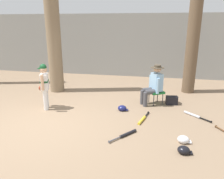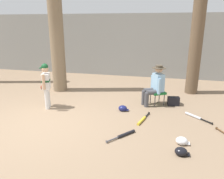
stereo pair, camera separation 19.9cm
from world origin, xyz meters
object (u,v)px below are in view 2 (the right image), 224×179
object	(u,v)px
young_ballplayer	(46,83)
handbag_beside_stool	(173,101)
bat_yellow_trainer	(142,120)
batting_helmet_white	(182,141)
bat_black_composite	(124,135)
seated_spectator	(155,84)
folding_stool	(158,93)
bat_aluminum_silver	(195,117)
batting_helmet_black	(181,152)
tree_near_player	(56,21)
batting_helmet_navy	(123,108)
tree_behind_spectator	(196,43)

from	to	relation	value
young_ballplayer	handbag_beside_stool	bearing A→B (deg)	16.46
bat_yellow_trainer	batting_helmet_white	xyz separation A→B (m)	(0.89, -0.92, 0.04)
bat_black_composite	seated_spectator	bearing A→B (deg)	76.24
folding_stool	seated_spectator	xyz separation A→B (m)	(-0.09, -0.05, 0.28)
handbag_beside_stool	bat_aluminum_silver	xyz separation A→B (m)	(0.53, -0.81, -0.10)
handbag_beside_stool	batting_helmet_black	size ratio (longest dim) A/B	1.23
bat_black_composite	tree_near_player	bearing A→B (deg)	135.71
bat_aluminum_silver	batting_helmet_navy	bearing A→B (deg)	179.03
seated_spectator	tree_near_player	bearing A→B (deg)	168.03
tree_behind_spectator	bat_black_composite	world-z (taller)	tree_behind_spectator
young_ballplayer	batting_helmet_white	size ratio (longest dim) A/B	4.65
batting_helmet_navy	batting_helmet_black	bearing A→B (deg)	-51.96
young_ballplayer	bat_yellow_trainer	distance (m)	2.89
young_ballplayer	bat_aluminum_silver	world-z (taller)	young_ballplayer
young_ballplayer	bat_yellow_trainer	world-z (taller)	young_ballplayer
tree_behind_spectator	bat_aluminum_silver	bearing A→B (deg)	-92.73
tree_behind_spectator	bat_black_composite	size ratio (longest dim) A/B	6.39
seated_spectator	bat_aluminum_silver	world-z (taller)	seated_spectator
batting_helmet_navy	batting_helmet_white	xyz separation A→B (m)	(1.51, -1.47, -0.00)
bat_aluminum_silver	batting_helmet_white	size ratio (longest dim) A/B	2.22
tree_behind_spectator	seated_spectator	bearing A→B (deg)	-128.31
young_ballplayer	bat_aluminum_silver	distance (m)	4.17
tree_behind_spectator	seated_spectator	size ratio (longest dim) A/B	3.49
tree_behind_spectator	bat_black_composite	distance (m)	4.38
tree_near_player	batting_helmet_black	world-z (taller)	tree_near_player
folding_stool	young_ballplayer	bearing A→B (deg)	-161.58
folding_stool	batting_helmet_navy	world-z (taller)	folding_stool
handbag_beside_stool	bat_yellow_trainer	bearing A→B (deg)	-120.39
tree_behind_spectator	folding_stool	bearing A→B (deg)	-127.19
bat_yellow_trainer	bat_aluminum_silver	distance (m)	1.41
bat_black_composite	bat_yellow_trainer	bearing A→B (deg)	70.71
batting_helmet_white	tree_behind_spectator	bearing A→B (deg)	81.88
tree_near_player	bat_yellow_trainer	bearing A→B (deg)	-31.57
seated_spectator	batting_helmet_navy	distance (m)	1.23
folding_stool	bat_black_composite	world-z (taller)	folding_stool
young_ballplayer	batting_helmet_navy	world-z (taller)	young_ballplayer
handbag_beside_stool	batting_helmet_navy	bearing A→B (deg)	-150.77
tree_behind_spectator	batting_helmet_black	size ratio (longest dim) A/B	15.20
tree_near_player	handbag_beside_stool	bearing A→B (deg)	-9.28
bat_black_composite	batting_helmet_white	distance (m)	1.20
bat_black_composite	batting_helmet_navy	size ratio (longest dim) A/B	2.29
seated_spectator	batting_helmet_black	bearing A→B (deg)	-76.03
batting_helmet_navy	batting_helmet_black	xyz separation A→B (m)	(1.47, -1.88, -0.00)
bat_yellow_trainer	bat_black_composite	world-z (taller)	same
tree_near_player	bat_yellow_trainer	xyz separation A→B (m)	(3.23, -1.99, -2.39)
folding_stool	batting_helmet_navy	xyz separation A→B (m)	(-0.91, -0.75, -0.29)
tree_near_player	young_ballplayer	distance (m)	2.44
folding_stool	batting_helmet_black	world-z (taller)	folding_stool
handbag_beside_stool	batting_helmet_black	distance (m)	2.66
tree_near_player	batting_helmet_black	bearing A→B (deg)	-39.00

